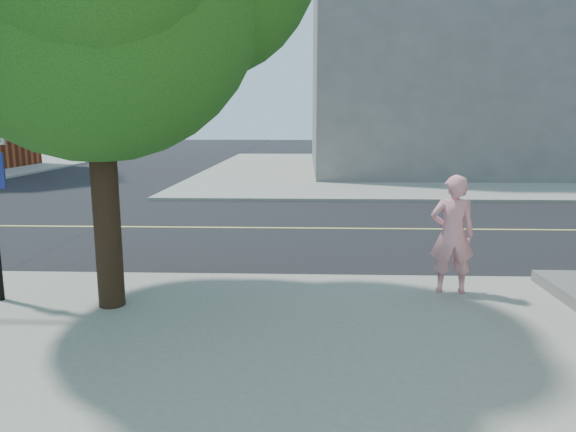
{
  "coord_description": "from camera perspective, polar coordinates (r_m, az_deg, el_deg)",
  "views": [
    {
      "loc": [
        4.59,
        -8.71,
        2.77
      ],
      "look_at": [
        4.3,
        -0.75,
        1.3
      ],
      "focal_mm": 32.11,
      "sensor_mm": 36.0,
      "label": 1
    }
  ],
  "objects": [
    {
      "name": "ground",
      "position": [
        10.23,
        -24.83,
        -6.25
      ],
      "size": [
        140.0,
        140.0,
        0.0
      ],
      "primitive_type": "plane",
      "color": "black",
      "rests_on": "ground"
    },
    {
      "name": "road_ew",
      "position": [
        14.26,
        -16.75,
        -1.18
      ],
      "size": [
        140.0,
        9.0,
        0.01
      ],
      "primitive_type": "cube",
      "color": "black",
      "rests_on": "ground"
    },
    {
      "name": "sidewalk_ne",
      "position": [
        31.62,
        18.5,
        5.0
      ],
      "size": [
        29.0,
        25.0,
        0.12
      ],
      "primitive_type": "cube",
      "color": "gray",
      "rests_on": "ground"
    },
    {
      "name": "filler_ne",
      "position": [
        32.42,
        19.89,
        17.57
      ],
      "size": [
        18.0,
        16.0,
        14.0
      ],
      "primitive_type": "cube",
      "color": "slate",
      "rests_on": "sidewalk_ne"
    },
    {
      "name": "man_on_phone",
      "position": [
        8.35,
        17.73,
        -1.96
      ],
      "size": [
        0.71,
        0.5,
        1.86
      ],
      "primitive_type": "imported",
      "rotation": [
        0.0,
        0.0,
        3.06
      ],
      "color": "pink",
      "rests_on": "sidewalk_se"
    }
  ]
}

